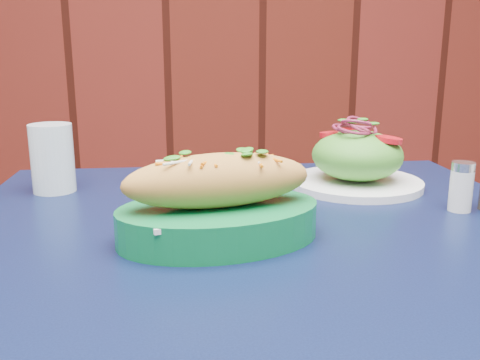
{
  "coord_description": "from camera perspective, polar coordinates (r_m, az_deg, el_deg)",
  "views": [
    {
      "loc": [
        0.08,
        0.7,
        0.97
      ],
      "look_at": [
        0.15,
        1.35,
        0.81
      ],
      "focal_mm": 40.0,
      "sensor_mm": 36.0,
      "label": 1
    }
  ],
  "objects": [
    {
      "name": "banh_mi_basket",
      "position": [
        0.63,
        -2.29,
        -2.51
      ],
      "size": [
        0.27,
        0.21,
        0.11
      ],
      "rotation": [
        0.0,
        0.0,
        0.22
      ],
      "color": "#0B6F36",
      "rests_on": "cafe_table"
    },
    {
      "name": "salad_plate",
      "position": [
        0.89,
        12.36,
        2.03
      ],
      "size": [
        0.22,
        0.22,
        0.11
      ],
      "rotation": [
        0.0,
        0.0,
        -0.34
      ],
      "color": "white",
      "rests_on": "cafe_table"
    },
    {
      "name": "cafe_table",
      "position": [
        0.69,
        2.5,
        -12.65
      ],
      "size": [
        0.81,
        0.81,
        0.75
      ],
      "rotation": [
        0.0,
        0.0,
        0.01
      ],
      "color": "black",
      "rests_on": "ground"
    },
    {
      "name": "water_glass",
      "position": [
        0.89,
        -19.38,
        2.21
      ],
      "size": [
        0.07,
        0.07,
        0.11
      ],
      "primitive_type": "cylinder",
      "color": "silver",
      "rests_on": "cafe_table"
    },
    {
      "name": "salt_shaker",
      "position": [
        0.8,
        22.53,
        -0.66
      ],
      "size": [
        0.03,
        0.03,
        0.07
      ],
      "color": "white",
      "rests_on": "cafe_table"
    }
  ]
}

